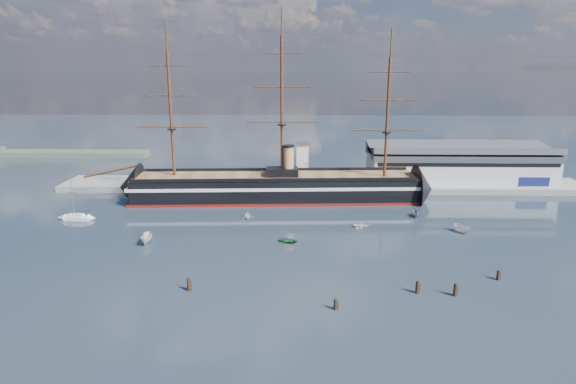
{
  "coord_description": "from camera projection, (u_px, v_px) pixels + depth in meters",
  "views": [
    {
      "loc": [
        2.17,
        -87.32,
        40.73
      ],
      "look_at": [
        -0.94,
        35.0,
        9.0
      ],
      "focal_mm": 30.0,
      "sensor_mm": 36.0,
      "label": 1
    }
  ],
  "objects": [
    {
      "name": "piling_extra",
      "position": [
        455.0,
        296.0,
        88.43
      ],
      "size": [
        0.64,
        0.64,
        3.21
      ],
      "primitive_type": "cylinder",
      "color": "black",
      "rests_on": "ground"
    },
    {
      "name": "motorboat_a",
      "position": [
        147.0,
        243.0,
        114.99
      ],
      "size": [
        7.18,
        3.16,
        2.79
      ],
      "primitive_type": "imported",
      "rotation": [
        0.0,
        0.0,
        0.09
      ],
      "color": "beige",
      "rests_on": "ground"
    },
    {
      "name": "shoreline",
      "position": [
        3.0,
        153.0,
        228.47
      ],
      "size": [
        120.0,
        10.0,
        4.0
      ],
      "color": "#3F4C38",
      "rests_on": "ground"
    },
    {
      "name": "motorboat_b",
      "position": [
        288.0,
        242.0,
        115.43
      ],
      "size": [
        2.03,
        3.07,
        1.33
      ],
      "primitive_type": "imported",
      "rotation": [
        0.0,
        0.0,
        1.23
      ],
      "color": "#235735",
      "rests_on": "ground"
    },
    {
      "name": "piling_near_right",
      "position": [
        417.0,
        293.0,
        89.51
      ],
      "size": [
        0.64,
        0.64,
        3.19
      ],
      "primitive_type": "cylinder",
      "color": "black",
      "rests_on": "ground"
    },
    {
      "name": "ground",
      "position": [
        292.0,
        219.0,
        133.48
      ],
      "size": [
        600.0,
        600.0,
        0.0
      ],
      "primitive_type": "plane",
      "color": "#1E2A3B",
      "rests_on": "ground"
    },
    {
      "name": "piling_near_mid",
      "position": [
        335.0,
        310.0,
        83.47
      ],
      "size": [
        0.64,
        0.64,
        2.72
      ],
      "primitive_type": "cylinder",
      "color": "black",
      "rests_on": "ground"
    },
    {
      "name": "sailboat",
      "position": [
        77.0,
        217.0,
        132.4
      ],
      "size": [
        7.91,
        3.0,
        12.36
      ],
      "rotation": [
        0.0,
        0.0,
        -0.1
      ],
      "color": "silver",
      "rests_on": "ground"
    },
    {
      "name": "motorboat_c",
      "position": [
        416.0,
        217.0,
        135.41
      ],
      "size": [
        4.97,
        2.1,
        1.94
      ],
      "primitive_type": "imported",
      "rotation": [
        0.0,
        0.0,
        -0.07
      ],
      "color": "gray",
      "rests_on": "ground"
    },
    {
      "name": "quay_tower",
      "position": [
        302.0,
        162.0,
        162.89
      ],
      "size": [
        5.0,
        5.0,
        15.0
      ],
      "color": "silver",
      "rests_on": "ground"
    },
    {
      "name": "warship",
      "position": [
        270.0,
        187.0,
        152.0
      ],
      "size": [
        113.31,
        21.22,
        53.94
      ],
      "rotation": [
        0.0,
        0.0,
        0.06
      ],
      "color": "black",
      "rests_on": "ground"
    },
    {
      "name": "warehouse",
      "position": [
        459.0,
        164.0,
        168.76
      ],
      "size": [
        63.0,
        21.0,
        11.6
      ],
      "color": "#B7BABC",
      "rests_on": "ground"
    },
    {
      "name": "piling_far_right",
      "position": [
        498.0,
        280.0,
        95.15
      ],
      "size": [
        0.64,
        0.64,
        2.73
      ],
      "primitive_type": "cylinder",
      "color": "black",
      "rests_on": "ground"
    },
    {
      "name": "motorboat_d",
      "position": [
        248.0,
        219.0,
        133.61
      ],
      "size": [
        6.4,
        4.8,
        2.15
      ],
      "primitive_type": "imported",
      "rotation": [
        0.0,
        0.0,
        0.44
      ],
      "color": "white",
      "rests_on": "ground"
    },
    {
      "name": "quay",
      "position": [
        322.0,
        188.0,
        168.07
      ],
      "size": [
        180.0,
        18.0,
        2.0
      ],
      "primitive_type": "cube",
      "color": "slate",
      "rests_on": "ground"
    },
    {
      "name": "motorboat_e",
      "position": [
        363.0,
        228.0,
        126.16
      ],
      "size": [
        1.43,
        3.0,
        1.36
      ],
      "primitive_type": "imported",
      "rotation": [
        0.0,
        0.0,
        1.48
      ],
      "color": "silver",
      "rests_on": "ground"
    },
    {
      "name": "piling_near_left",
      "position": [
        189.0,
        291.0,
        90.57
      ],
      "size": [
        0.64,
        0.64,
        3.3
      ],
      "primitive_type": "cylinder",
      "color": "black",
      "rests_on": "ground"
    },
    {
      "name": "motorboat_f",
      "position": [
        462.0,
        233.0,
        122.3
      ],
      "size": [
        6.49,
        4.65,
        2.45
      ],
      "primitive_type": "imported",
      "rotation": [
        0.0,
        0.0,
        0.44
      ],
      "color": "silver",
      "rests_on": "ground"
    }
  ]
}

